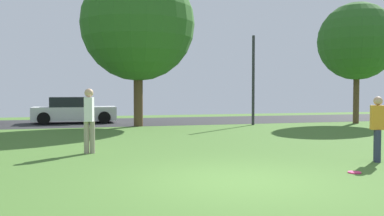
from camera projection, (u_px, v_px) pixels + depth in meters
name	position (u px, v px, depth m)	size (l,w,h in m)	color
ground_plane	(236.00, 181.00, 7.93)	(44.00, 44.00, 0.00)	#47702D
road_strip	(129.00, 122.00, 23.32)	(44.00, 6.40, 0.01)	#28282B
maple_tree_far	(138.00, 24.00, 20.25)	(5.48, 5.48, 7.69)	brown
oak_tree_left	(357.00, 41.00, 22.09)	(4.07, 4.07, 6.37)	brown
person_thrower	(378.00, 126.00, 10.10)	(0.39, 0.34, 1.58)	#2D334C
person_bystander	(89.00, 117.00, 11.48)	(0.30, 0.36, 1.78)	gray
frisbee_disc	(355.00, 172.00, 8.75)	(0.27, 0.27, 0.03)	#EA2D6B
parked_car_white	(74.00, 111.00, 22.48)	(4.31, 2.04, 1.40)	white
street_lamp_post	(253.00, 80.00, 21.13)	(0.14, 0.14, 4.50)	#2D2D33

